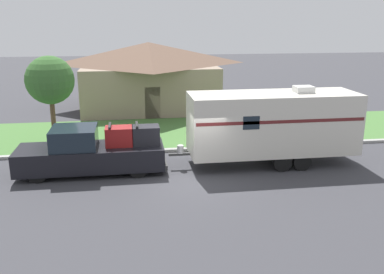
# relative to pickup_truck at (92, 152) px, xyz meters

# --- Properties ---
(ground_plane) EXTENTS (120.00, 120.00, 0.00)m
(ground_plane) POSITION_rel_pickup_truck_xyz_m (4.25, -1.29, -0.92)
(ground_plane) COLOR #38383D
(curb_strip) EXTENTS (80.00, 0.30, 0.14)m
(curb_strip) POSITION_rel_pickup_truck_xyz_m (4.25, 2.46, -0.85)
(curb_strip) COLOR #999993
(curb_strip) RESTS_ON ground_plane
(lawn_strip) EXTENTS (80.00, 7.00, 0.03)m
(lawn_strip) POSITION_rel_pickup_truck_xyz_m (4.25, 6.11, -0.90)
(lawn_strip) COLOR #477538
(lawn_strip) RESTS_ON ground_plane
(house_across_street) EXTENTS (10.02, 8.57, 4.71)m
(house_across_street) POSITION_rel_pickup_truck_xyz_m (3.14, 13.66, 1.52)
(house_across_street) COLOR gray
(house_across_street) RESTS_ON ground_plane
(pickup_truck) EXTENTS (6.23, 2.06, 2.08)m
(pickup_truck) POSITION_rel_pickup_truck_xyz_m (0.00, 0.00, 0.00)
(pickup_truck) COLOR black
(pickup_truck) RESTS_ON ground_plane
(travel_trailer) EXTENTS (8.37, 2.42, 3.51)m
(travel_trailer) POSITION_rel_pickup_truck_xyz_m (7.90, -0.00, 0.98)
(travel_trailer) COLOR black
(travel_trailer) RESTS_ON ground_plane
(mailbox) EXTENTS (0.48, 0.20, 1.34)m
(mailbox) POSITION_rel_pickup_truck_xyz_m (11.28, 3.07, 0.11)
(mailbox) COLOR brown
(mailbox) RESTS_ON ground_plane
(tree_in_yard) EXTENTS (2.42, 2.42, 4.61)m
(tree_in_yard) POSITION_rel_pickup_truck_xyz_m (-2.25, 4.45, 2.46)
(tree_in_yard) COLOR brown
(tree_in_yard) RESTS_ON ground_plane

